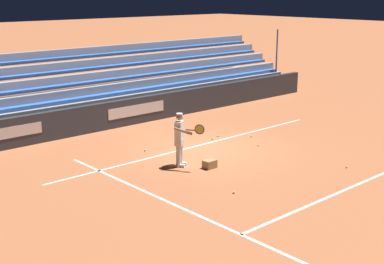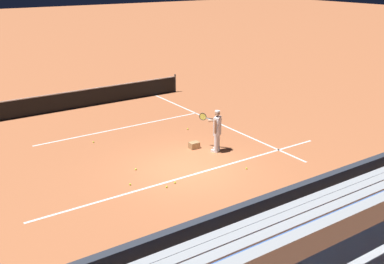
{
  "view_description": "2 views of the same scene",
  "coord_description": "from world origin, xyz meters",
  "px_view_note": "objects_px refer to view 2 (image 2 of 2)",
  "views": [
    {
      "loc": [
        12.41,
        13.09,
        5.4
      ],
      "look_at": [
        1.73,
        1.16,
        1.15
      ],
      "focal_mm": 50.0,
      "sensor_mm": 36.0,
      "label": 1
    },
    {
      "loc": [
        -8.24,
        -12.59,
        6.9
      ],
      "look_at": [
        0.22,
        0.03,
        1.4
      ],
      "focal_mm": 42.0,
      "sensor_mm": 36.0,
      "label": 2
    }
  ],
  "objects_px": {
    "tennis_ball_far_left": "(246,168)",
    "tennis_ball_toward_net": "(130,184)",
    "tennis_ball_by_box": "(188,129)",
    "tennis_ball_far_right": "(93,142)",
    "tennis_player": "(217,130)",
    "tennis_net": "(88,97)",
    "tennis_ball_stray_back": "(175,183)",
    "tennis_ball_on_baseline": "(167,187)",
    "ball_box_cardboard": "(194,145)",
    "tennis_ball_midcourt": "(136,169)"
  },
  "relations": [
    {
      "from": "tennis_ball_far_left",
      "to": "tennis_ball_toward_net",
      "type": "bearing_deg",
      "value": 163.73
    },
    {
      "from": "tennis_ball_by_box",
      "to": "tennis_ball_far_right",
      "type": "distance_m",
      "value": 4.31
    },
    {
      "from": "tennis_player",
      "to": "tennis_net",
      "type": "xyz_separation_m",
      "value": [
        -1.92,
        8.91,
        -0.4
      ]
    },
    {
      "from": "tennis_net",
      "to": "tennis_ball_stray_back",
      "type": "bearing_deg",
      "value": -95.47
    },
    {
      "from": "tennis_ball_on_baseline",
      "to": "tennis_ball_by_box",
      "type": "distance_m",
      "value": 5.87
    },
    {
      "from": "ball_box_cardboard",
      "to": "tennis_ball_toward_net",
      "type": "xyz_separation_m",
      "value": [
        -3.71,
        -1.59,
        -0.1
      ]
    },
    {
      "from": "ball_box_cardboard",
      "to": "tennis_ball_on_baseline",
      "type": "height_order",
      "value": "ball_box_cardboard"
    },
    {
      "from": "tennis_ball_by_box",
      "to": "tennis_ball_midcourt",
      "type": "relative_size",
      "value": 1.0
    },
    {
      "from": "tennis_ball_stray_back",
      "to": "tennis_ball_far_right",
      "type": "relative_size",
      "value": 1.0
    },
    {
      "from": "ball_box_cardboard",
      "to": "tennis_ball_stray_back",
      "type": "distance_m",
      "value": 3.32
    },
    {
      "from": "tennis_ball_stray_back",
      "to": "tennis_ball_midcourt",
      "type": "relative_size",
      "value": 1.0
    },
    {
      "from": "tennis_player",
      "to": "tennis_ball_midcourt",
      "type": "bearing_deg",
      "value": 177.18
    },
    {
      "from": "tennis_ball_stray_back",
      "to": "tennis_net",
      "type": "distance_m",
      "value": 10.52
    },
    {
      "from": "tennis_ball_toward_net",
      "to": "tennis_ball_midcourt",
      "type": "relative_size",
      "value": 1.0
    },
    {
      "from": "ball_box_cardboard",
      "to": "tennis_ball_stray_back",
      "type": "relative_size",
      "value": 6.06
    },
    {
      "from": "tennis_ball_midcourt",
      "to": "tennis_ball_far_right",
      "type": "relative_size",
      "value": 1.0
    },
    {
      "from": "tennis_ball_stray_back",
      "to": "ball_box_cardboard",
      "type": "bearing_deg",
      "value": 44.49
    },
    {
      "from": "ball_box_cardboard",
      "to": "tennis_ball_toward_net",
      "type": "bearing_deg",
      "value": -156.8
    },
    {
      "from": "ball_box_cardboard",
      "to": "tennis_net",
      "type": "xyz_separation_m",
      "value": [
        -1.36,
        8.14,
        0.36
      ]
    },
    {
      "from": "tennis_ball_midcourt",
      "to": "tennis_ball_far_right",
      "type": "distance_m",
      "value": 3.48
    },
    {
      "from": "tennis_ball_far_right",
      "to": "tennis_ball_stray_back",
      "type": "bearing_deg",
      "value": -80.8
    },
    {
      "from": "tennis_ball_on_baseline",
      "to": "tennis_ball_by_box",
      "type": "bearing_deg",
      "value": 49.75
    },
    {
      "from": "tennis_ball_on_baseline",
      "to": "tennis_ball_stray_back",
      "type": "bearing_deg",
      "value": 16.94
    },
    {
      "from": "tennis_ball_by_box",
      "to": "tennis_net",
      "type": "xyz_separation_m",
      "value": [
        -2.39,
        6.11,
        0.46
      ]
    },
    {
      "from": "tennis_ball_far_left",
      "to": "tennis_ball_by_box",
      "type": "xyz_separation_m",
      "value": [
        0.59,
        4.83,
        0.0
      ]
    },
    {
      "from": "tennis_ball_midcourt",
      "to": "tennis_ball_far_right",
      "type": "height_order",
      "value": "same"
    },
    {
      "from": "tennis_ball_by_box",
      "to": "tennis_ball_stray_back",
      "type": "bearing_deg",
      "value": -127.85
    },
    {
      "from": "tennis_ball_far_left",
      "to": "tennis_ball_stray_back",
      "type": "bearing_deg",
      "value": 170.39
    },
    {
      "from": "tennis_ball_stray_back",
      "to": "tennis_ball_by_box",
      "type": "height_order",
      "value": "same"
    },
    {
      "from": "tennis_ball_toward_net",
      "to": "tennis_ball_far_right",
      "type": "xyz_separation_m",
      "value": [
        0.5,
        4.47,
        0.0
      ]
    },
    {
      "from": "tennis_ball_by_box",
      "to": "tennis_net",
      "type": "height_order",
      "value": "tennis_net"
    },
    {
      "from": "tennis_player",
      "to": "ball_box_cardboard",
      "type": "relative_size",
      "value": 4.29
    },
    {
      "from": "tennis_ball_far_right",
      "to": "tennis_net",
      "type": "xyz_separation_m",
      "value": [
        1.84,
        5.26,
        0.46
      ]
    },
    {
      "from": "tennis_ball_stray_back",
      "to": "tennis_net",
      "type": "xyz_separation_m",
      "value": [
        1.0,
        10.46,
        0.46
      ]
    },
    {
      "from": "tennis_ball_stray_back",
      "to": "tennis_ball_on_baseline",
      "type": "distance_m",
      "value": 0.43
    },
    {
      "from": "tennis_net",
      "to": "tennis_player",
      "type": "bearing_deg",
      "value": -77.82
    },
    {
      "from": "ball_box_cardboard",
      "to": "tennis_ball_stray_back",
      "type": "bearing_deg",
      "value": -135.51
    },
    {
      "from": "tennis_ball_stray_back",
      "to": "tennis_ball_by_box",
      "type": "relative_size",
      "value": 1.0
    },
    {
      "from": "tennis_ball_by_box",
      "to": "tennis_net",
      "type": "relative_size",
      "value": 0.01
    },
    {
      "from": "ball_box_cardboard",
      "to": "tennis_ball_by_box",
      "type": "bearing_deg",
      "value": 63.34
    },
    {
      "from": "tennis_ball_stray_back",
      "to": "tennis_net",
      "type": "relative_size",
      "value": 0.01
    },
    {
      "from": "tennis_player",
      "to": "tennis_ball_by_box",
      "type": "distance_m",
      "value": 2.97
    },
    {
      "from": "tennis_ball_toward_net",
      "to": "tennis_ball_on_baseline",
      "type": "height_order",
      "value": "same"
    },
    {
      "from": "tennis_ball_by_box",
      "to": "tennis_ball_toward_net",
      "type": "bearing_deg",
      "value": -142.53
    },
    {
      "from": "tennis_net",
      "to": "ball_box_cardboard",
      "type": "bearing_deg",
      "value": -80.5
    },
    {
      "from": "tennis_ball_far_left",
      "to": "tennis_ball_by_box",
      "type": "relative_size",
      "value": 1.0
    },
    {
      "from": "tennis_ball_by_box",
      "to": "tennis_net",
      "type": "distance_m",
      "value": 6.57
    },
    {
      "from": "tennis_ball_stray_back",
      "to": "tennis_net",
      "type": "bearing_deg",
      "value": 84.53
    },
    {
      "from": "tennis_ball_far_left",
      "to": "tennis_ball_midcourt",
      "type": "bearing_deg",
      "value": 147.15
    },
    {
      "from": "ball_box_cardboard",
      "to": "tennis_ball_by_box",
      "type": "distance_m",
      "value": 2.28
    }
  ]
}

